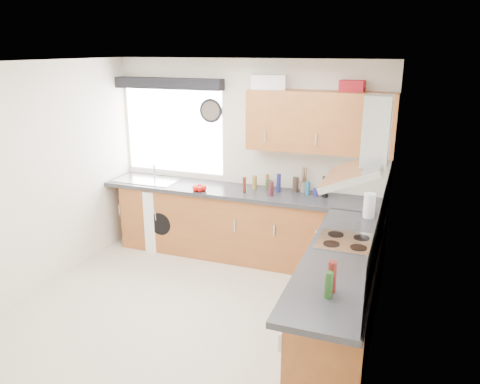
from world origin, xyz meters
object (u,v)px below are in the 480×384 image
at_px(oven, 343,289).
at_px(upper_cabinets, 320,122).
at_px(extractor_hood, 365,151).
at_px(washing_machine, 171,217).

xyz_separation_m(oven, upper_cabinets, (-0.55, 1.32, 1.38)).
height_order(oven, extractor_hood, extractor_hood).
bearing_deg(upper_cabinets, extractor_hood, -63.87).
distance_m(oven, washing_machine, 2.78).
xyz_separation_m(extractor_hood, upper_cabinets, (-0.65, 1.33, 0.03)).
xyz_separation_m(upper_cabinets, washing_machine, (-1.95, -0.10, -1.38)).
distance_m(extractor_hood, upper_cabinets, 1.48).
xyz_separation_m(oven, washing_machine, (-2.50, 1.22, -0.01)).
height_order(extractor_hood, washing_machine, extractor_hood).
bearing_deg(washing_machine, oven, -37.99).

